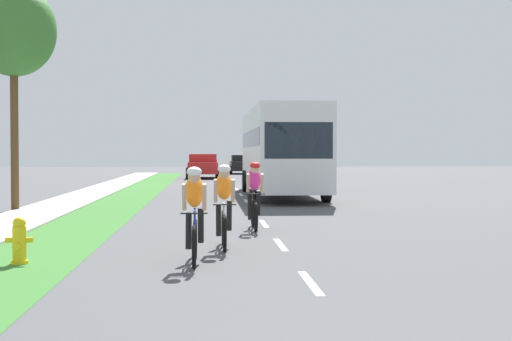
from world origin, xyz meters
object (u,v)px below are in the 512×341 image
fire_hydrant_yellow (19,241)px  cyclist_lead (195,214)px  bus_white (280,147)px  pickup_red (203,166)px  cyclist_distant (254,195)px  cyclist_trailing (224,205)px  street_tree_near (14,31)px  sedan_black (241,164)px

fire_hydrant_yellow → cyclist_lead: cyclist_lead is taller
bus_white → pickup_red: bus_white is taller
cyclist_distant → bus_white: bearing=81.3°
cyclist_lead → cyclist_trailing: size_ratio=1.00×
fire_hydrant_yellow → street_tree_near: street_tree_near is taller
sedan_black → cyclist_trailing: bearing=-93.2°
pickup_red → cyclist_distant: bearing=-87.5°
pickup_red → street_tree_near: bearing=-102.3°
fire_hydrant_yellow → cyclist_lead: bearing=-3.2°
cyclist_lead → pickup_red: (-0.07, 36.36, 0.02)m
cyclist_trailing → bus_white: bus_white is taller
fire_hydrant_yellow → cyclist_trailing: 3.73m
cyclist_distant → cyclist_lead: bearing=-104.9°
cyclist_trailing → street_tree_near: (-6.19, 8.84, 4.66)m
cyclist_distant → pickup_red: 31.52m
street_tree_near → cyclist_trailing: bearing=-55.0°
cyclist_lead → cyclist_distant: bearing=75.1°
fire_hydrant_yellow → cyclist_lead: 2.87m
cyclist_distant → street_tree_near: 10.15m
street_tree_near → pickup_red: bearing=77.7°
cyclist_trailing → pickup_red: pickup_red is taller
fire_hydrant_yellow → cyclist_distant: size_ratio=0.44×
cyclist_trailing → sedan_black: cyclist_trailing is taller
sedan_black → street_tree_near: bearing=-103.8°
cyclist_trailing → fire_hydrant_yellow: bearing=-154.6°
cyclist_lead → fire_hydrant_yellow: bearing=176.8°
cyclist_trailing → street_tree_near: 11.75m
sedan_black → street_tree_near: 36.60m
cyclist_lead → pickup_red: bearing=90.1°
cyclist_trailing → pickup_red: (-0.59, 34.61, 0.02)m
cyclist_lead → street_tree_near: size_ratio=0.25×
cyclist_lead → cyclist_trailing: same height
pickup_red → sedan_black: pickup_red is taller
pickup_red → cyclist_trailing: bearing=-89.0°
pickup_red → bus_white: bearing=-80.3°
fire_hydrant_yellow → pickup_red: (2.76, 36.20, 0.46)m
cyclist_distant → bus_white: 12.53m
cyclist_lead → sedan_black: cyclist_lead is taller
cyclist_distant → pickup_red: bearing=92.5°
bus_white → sedan_black: size_ratio=2.70×
fire_hydrant_yellow → bus_white: size_ratio=0.07×
fire_hydrant_yellow → street_tree_near: size_ratio=0.11×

